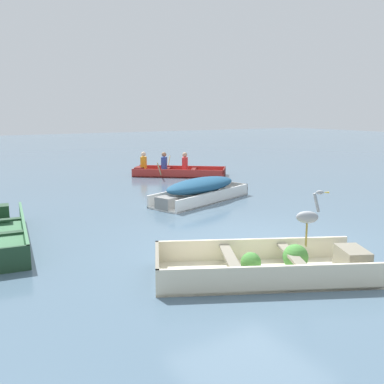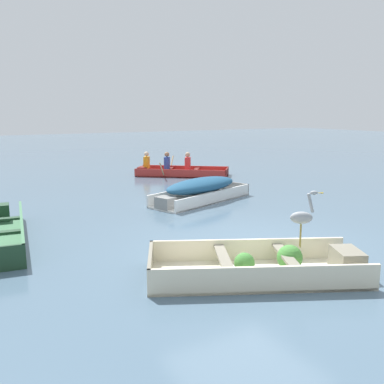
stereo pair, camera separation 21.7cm
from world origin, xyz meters
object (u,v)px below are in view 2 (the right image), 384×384
rowboat_red_with_crew (176,171)px  heron_on_dinghy (302,216)px  dinghy_cream_foreground (267,266)px  skiff_white_near_moored (201,188)px

rowboat_red_with_crew → heron_on_dinghy: (-3.02, -9.65, 0.70)m
dinghy_cream_foreground → heron_on_dinghy: 0.90m
skiff_white_near_moored → rowboat_red_with_crew: rowboat_red_with_crew is taller
dinghy_cream_foreground → skiff_white_near_moored: skiff_white_near_moored is taller
dinghy_cream_foreground → heron_on_dinghy: heron_on_dinghy is taller
rowboat_red_with_crew → heron_on_dinghy: 10.13m
skiff_white_near_moored → rowboat_red_with_crew: size_ratio=0.96×
rowboat_red_with_crew → heron_on_dinghy: bearing=-107.4°
rowboat_red_with_crew → skiff_white_near_moored: bearing=-110.0°
skiff_white_near_moored → heron_on_dinghy: bearing=-105.1°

